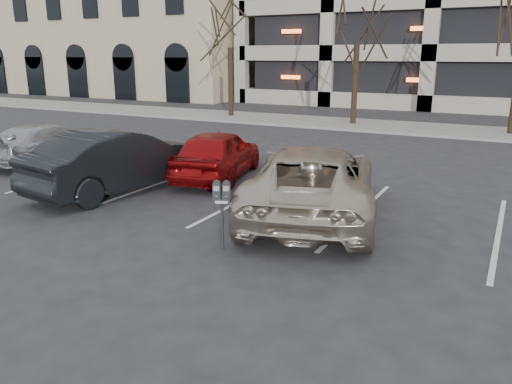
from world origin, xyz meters
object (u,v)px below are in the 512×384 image
at_px(car_red, 218,154).
at_px(parking_meter, 222,198).
at_px(tree_a, 230,2).
at_px(suv_silver, 312,181).
at_px(car_silver, 48,143).
at_px(car_dark, 118,160).

bearing_deg(car_red, parking_meter, 109.96).
relative_size(tree_a, parking_meter, 6.69).
bearing_deg(tree_a, parking_meter, -59.84).
bearing_deg(suv_silver, car_red, -45.14).
xyz_separation_m(suv_silver, car_silver, (-9.69, 1.25, -0.14)).
relative_size(suv_silver, car_red, 1.47).
height_order(parking_meter, car_red, car_red).
xyz_separation_m(tree_a, car_dark, (5.37, -14.70, -5.25)).
distance_m(suv_silver, car_dark, 5.16).
distance_m(parking_meter, car_red, 5.47).
bearing_deg(car_silver, car_dark, 155.10).
bearing_deg(car_dark, suv_silver, -167.30).
xyz_separation_m(parking_meter, car_dark, (-4.46, 2.22, -0.16)).
bearing_deg(car_silver, suv_silver, 167.52).
relative_size(suv_silver, car_silver, 1.39).
height_order(tree_a, car_silver, tree_a).
distance_m(car_red, car_silver, 6.08).
bearing_deg(car_dark, car_silver, -11.33).
distance_m(tree_a, car_red, 15.09).
height_order(parking_meter, car_silver, car_silver).
relative_size(parking_meter, suv_silver, 0.21).
distance_m(tree_a, parking_meter, 20.21).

